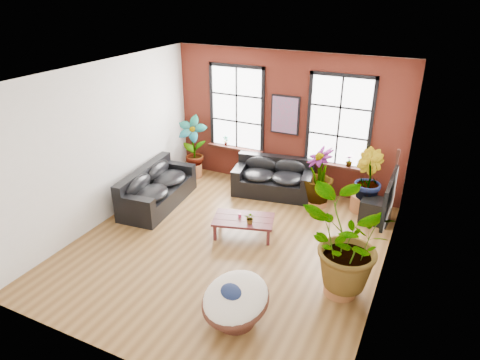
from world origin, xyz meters
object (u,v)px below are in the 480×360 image
Objects in this scene: sofa_left at (156,189)px; coffee_table at (244,220)px; sofa_back at (274,178)px; papasan_chair at (235,300)px.

sofa_left reaches higher than coffee_table.
sofa_back and sofa_left have the same top height.
sofa_back is 1.45× the size of papasan_chair.
sofa_left reaches higher than papasan_chair.
sofa_back is 0.89× the size of sofa_left.
sofa_back is 2.19m from coffee_table.
sofa_left is 1.64× the size of papasan_chair.
coffee_table is (2.53, -0.37, -0.05)m from sofa_left.
sofa_left is at bearing -152.28° from sofa_back.
sofa_back reaches higher than coffee_table.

